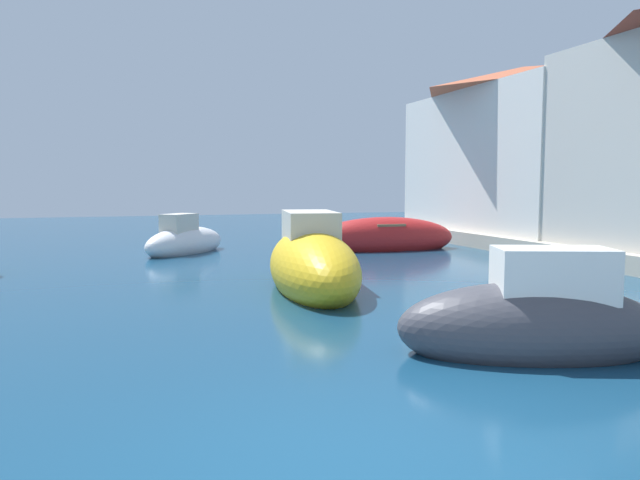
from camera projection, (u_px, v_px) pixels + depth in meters
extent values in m
plane|color=navy|center=(359.00, 470.00, 4.68)|extent=(80.00, 80.00, 0.00)
ellipsoid|color=#3F3F47|center=(529.00, 329.00, 7.82)|extent=(3.70, 2.50, 1.23)
cube|color=white|center=(553.00, 275.00, 7.74)|extent=(1.63, 1.25, 0.70)
ellipsoid|color=#B21E1E|center=(385.00, 238.00, 20.47)|extent=(5.10, 1.81, 1.44)
cube|color=brown|center=(385.00, 224.00, 20.42)|extent=(1.06, 1.32, 0.08)
ellipsoid|color=gold|center=(313.00, 268.00, 12.87)|extent=(2.65, 5.59, 1.61)
cube|color=beige|center=(310.00, 227.00, 13.22)|extent=(1.37, 2.13, 0.71)
ellipsoid|color=white|center=(185.00, 244.00, 19.54)|extent=(3.40, 3.56, 1.10)
cube|color=beige|center=(179.00, 224.00, 19.21)|extent=(1.29, 1.32, 0.65)
cube|color=white|center=(521.00, 161.00, 23.13)|extent=(5.33, 9.02, 5.21)
pyramid|color=#B25638|center=(523.00, 80.00, 22.84)|extent=(5.65, 9.56, 0.96)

